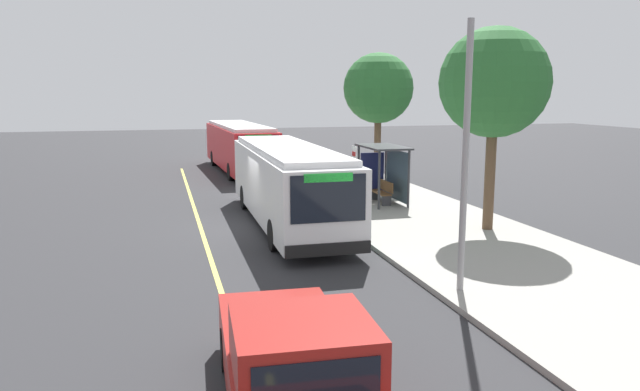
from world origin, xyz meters
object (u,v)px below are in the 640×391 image
object	(u,v)px
pickup_truck	(295,366)
route_sign_post	(354,172)
pedestrian_commuter	(334,179)
waiting_bench	(382,192)
transit_bus_main	(288,182)
transit_bus_second	(239,146)

from	to	relation	value
pickup_truck	route_sign_post	world-z (taller)	route_sign_post
route_sign_post	pedestrian_commuter	distance (m)	4.29
waiting_bench	route_sign_post	distance (m)	4.09
transit_bus_main	transit_bus_second	size ratio (longest dim) A/B	0.96
waiting_bench	pedestrian_commuter	distance (m)	2.21
transit_bus_second	waiting_bench	size ratio (longest dim) A/B	7.49
route_sign_post	transit_bus_main	bearing A→B (deg)	-103.18
transit_bus_second	pickup_truck	size ratio (longest dim) A/B	2.18
transit_bus_second	waiting_bench	distance (m)	13.78
transit_bus_main	waiting_bench	bearing A→B (deg)	118.14
transit_bus_second	pickup_truck	world-z (taller)	transit_bus_second
route_sign_post	pickup_truck	bearing A→B (deg)	-22.10
pickup_truck	waiting_bench	world-z (taller)	pickup_truck
transit_bus_main	pedestrian_commuter	distance (m)	4.64
transit_bus_main	transit_bus_second	distance (m)	15.53
pickup_truck	waiting_bench	distance (m)	17.41
transit_bus_second	pickup_truck	bearing A→B (deg)	-5.95
pickup_truck	pedestrian_commuter	world-z (taller)	pickup_truck
transit_bus_main	pedestrian_commuter	world-z (taller)	transit_bus_main
transit_bus_main	waiting_bench	size ratio (longest dim) A/B	7.22
pickup_truck	pedestrian_commuter	size ratio (longest dim) A/B	3.26
transit_bus_main	pedestrian_commuter	bearing A→B (deg)	141.58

